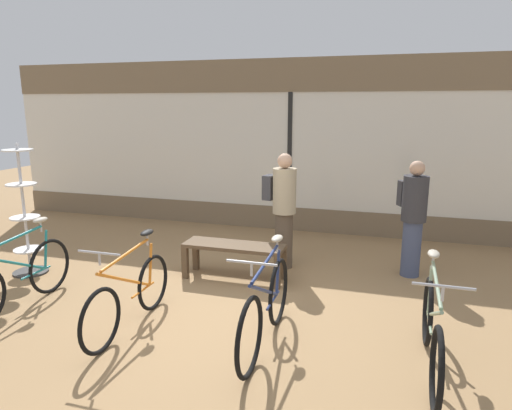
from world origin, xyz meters
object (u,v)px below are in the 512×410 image
object	(u,v)px
display_bench	(234,251)
customer_near_rack	(413,215)
bicycle_far_right	(432,332)
customer_by_window	(283,207)
accessory_rack	(25,222)
bicycle_left	(130,295)
bicycle_right	(266,308)
bicycle_far_left	(19,277)

from	to	relation	value
display_bench	customer_near_rack	size ratio (longest dim) A/B	0.86
bicycle_far_right	customer_by_window	size ratio (longest dim) A/B	1.04
accessory_rack	customer_by_window	world-z (taller)	accessory_rack
bicycle_left	bicycle_far_right	xyz separation A→B (m)	(3.04, 0.05, 0.01)
bicycle_right	bicycle_far_left	bearing A→B (deg)	-179.55
accessory_rack	bicycle_far_left	bearing A→B (deg)	-51.73
bicycle_far_right	customer_near_rack	size ratio (longest dim) A/B	1.08
bicycle_right	display_bench	bearing A→B (deg)	119.34
display_bench	bicycle_left	bearing A→B (deg)	-109.45
display_bench	bicycle_right	bearing A→B (deg)	-60.66
bicycle_left	accessory_rack	bearing A→B (deg)	155.80
bicycle_far_left	customer_by_window	world-z (taller)	customer_by_window
customer_by_window	bicycle_far_right	bearing A→B (deg)	-49.83
bicycle_far_left	bicycle_left	size ratio (longest dim) A/B	1.05
display_bench	bicycle_far_left	bearing A→B (deg)	-142.10
bicycle_right	accessory_rack	size ratio (longest dim) A/B	0.95
bicycle_right	display_bench	xyz separation A→B (m)	(-0.91, 1.62, 0.00)
accessory_rack	display_bench	xyz separation A→B (m)	(2.89, 0.64, -0.36)
accessory_rack	bicycle_far_right	bearing A→B (deg)	-10.38
bicycle_right	customer_near_rack	size ratio (longest dim) A/B	1.09
bicycle_left	accessory_rack	size ratio (longest dim) A/B	0.90
accessory_rack	customer_near_rack	bearing A→B (deg)	15.93
bicycle_right	customer_by_window	bearing A→B (deg)	99.43
bicycle_far_left	bicycle_right	world-z (taller)	bicycle_right
bicycle_far_left	customer_by_window	xyz separation A→B (m)	(2.64, 2.29, 0.52)
display_bench	customer_near_rack	bearing A→B (deg)	19.98
accessory_rack	customer_near_rack	size ratio (longest dim) A/B	1.14
customer_near_rack	customer_by_window	bearing A→B (deg)	-173.87
display_bench	customer_by_window	distance (m)	0.99
bicycle_far_left	bicycle_far_right	distance (m)	4.56
customer_by_window	bicycle_right	bearing A→B (deg)	-80.57
accessory_rack	customer_by_window	distance (m)	3.66
bicycle_left	accessory_rack	distance (m)	2.55
bicycle_right	bicycle_left	bearing A→B (deg)	-177.68
customer_by_window	bicycle_far_left	bearing A→B (deg)	-138.97
customer_near_rack	bicycle_right	bearing A→B (deg)	-120.09
bicycle_far_left	bicycle_far_right	size ratio (longest dim) A/B	1.00
bicycle_right	display_bench	size ratio (longest dim) A/B	1.27
customer_near_rack	accessory_rack	bearing A→B (deg)	-164.07
bicycle_left	display_bench	distance (m)	1.78
bicycle_left	display_bench	world-z (taller)	bicycle_left
bicycle_right	customer_by_window	distance (m)	2.36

